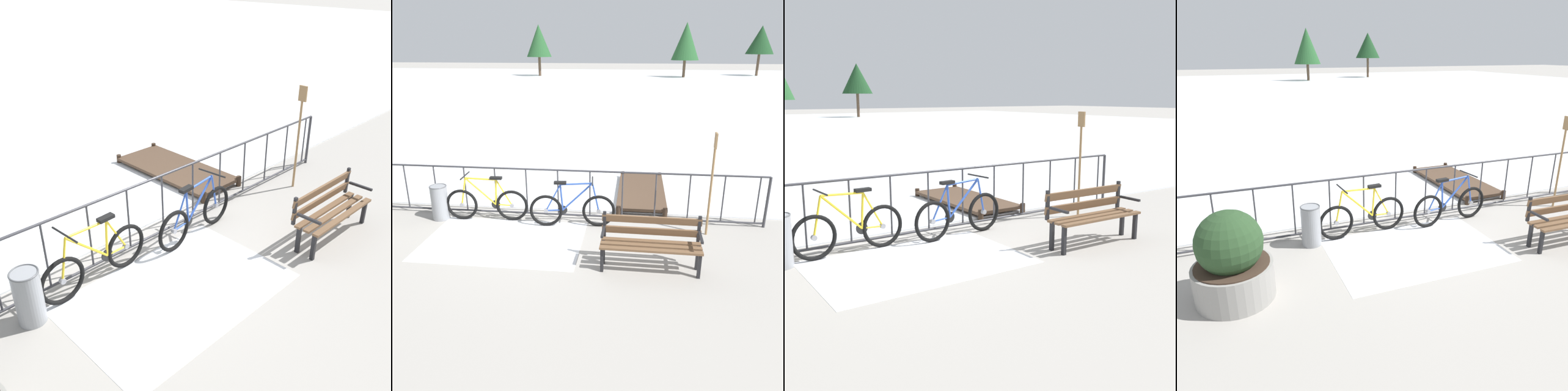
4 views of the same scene
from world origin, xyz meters
The scene contains 13 objects.
ground_plane centered at (0.00, 0.00, 0.00)m, with size 160.00×160.00×0.00m, color #9E9991.
frozen_pond centered at (0.00, 28.40, 0.01)m, with size 80.00×56.00×0.03m, color white.
snow_patch centered at (-0.49, -1.20, 0.00)m, with size 2.92×1.92×0.01m, color white.
railing_fence centered at (0.00, 0.00, 0.56)m, with size 9.06×0.06×1.07m.
bicycle_near_railing centered at (-1.11, -0.28, 0.37)m, with size 1.71×0.52×0.97m.
bicycle_second centered at (0.68, -0.38, 0.37)m, with size 1.71×0.52×0.97m.
park_bench centered at (2.19, -1.85, 0.51)m, with size 1.61×0.51×0.89m.
trash_bin centered at (-2.10, -0.34, 0.37)m, with size 0.35×0.35×0.73m.
oar_upright centered at (3.30, -0.47, 1.14)m, with size 0.04×0.16×1.98m.
wooden_dock centered at (2.07, 1.59, 0.12)m, with size 1.10×2.67×0.20m.
tree_far_west centered at (-9.71, 41.86, 3.93)m, with size 2.88×2.88×5.73m.
tree_west_mid centered at (16.00, 44.93, 4.02)m, with size 3.18×3.18×5.61m.
tree_centre centered at (7.06, 41.32, 3.86)m, with size 3.07×3.07×5.85m.
Camera 2 is at (1.87, -7.82, 3.43)m, focal length 37.47 mm.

